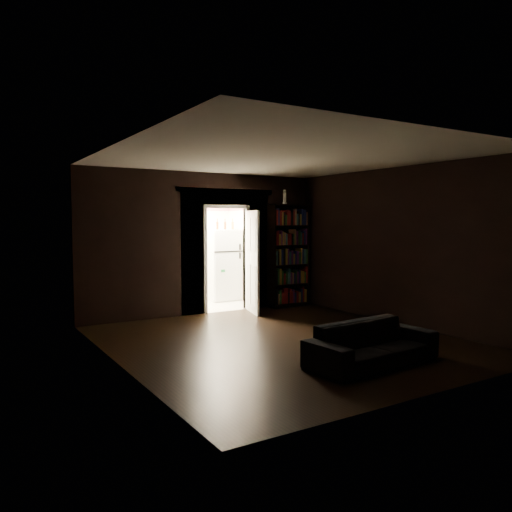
{
  "coord_description": "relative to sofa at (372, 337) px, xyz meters",
  "views": [
    {
      "loc": [
        -4.29,
        -6.18,
        1.84
      ],
      "look_at": [
        0.07,
        0.9,
        1.26
      ],
      "focal_mm": 35.0,
      "sensor_mm": 36.0,
      "label": 1
    }
  ],
  "objects": [
    {
      "name": "bottles",
      "position": [
        0.84,
        5.59,
        1.42
      ],
      "size": [
        0.6,
        0.32,
        0.25
      ],
      "primitive_type": "cube",
      "rotation": [
        0.0,
        0.0,
        -0.42
      ],
      "color": "black",
      "rests_on": "refrigerator"
    },
    {
      "name": "room_walls",
      "position": [
        -0.3,
        2.66,
        1.33
      ],
      "size": [
        5.02,
        5.61,
        2.84
      ],
      "color": "black",
      "rests_on": "ground"
    },
    {
      "name": "kitchen_alcove",
      "position": [
        0.21,
        5.46,
        0.86
      ],
      "size": [
        2.2,
        1.8,
        2.6
      ],
      "color": "#BDB5A5",
      "rests_on": "ground"
    },
    {
      "name": "door",
      "position": [
        0.56,
        3.91,
        0.67
      ],
      "size": [
        0.28,
        0.83,
        2.05
      ],
      "primitive_type": "cube",
      "rotation": [
        0.0,
        0.0,
        1.3
      ],
      "color": "white",
      "rests_on": "ground"
    },
    {
      "name": "bookshelf",
      "position": [
        1.63,
        4.18,
        0.75
      ],
      "size": [
        0.91,
        0.36,
        2.2
      ],
      "primitive_type": "cube",
      "rotation": [
        0.0,
        0.0,
        0.05
      ],
      "color": "black",
      "rests_on": "ground"
    },
    {
      "name": "sofa",
      "position": [
        0.0,
        0.0,
        0.0
      ],
      "size": [
        1.89,
        0.94,
        0.71
      ],
      "primitive_type": "imported",
      "rotation": [
        0.0,
        0.0,
        0.08
      ],
      "color": "black",
      "rests_on": "ground"
    },
    {
      "name": "figurine",
      "position": [
        1.5,
        4.13,
        2.0
      ],
      "size": [
        0.11,
        0.11,
        0.31
      ],
      "primitive_type": "cube",
      "rotation": [
        0.0,
        0.0,
        -0.03
      ],
      "color": "white",
      "rests_on": "bookshelf"
    },
    {
      "name": "refrigerator",
      "position": [
        0.81,
        5.7,
        0.47
      ],
      "size": [
        0.89,
        0.85,
        1.65
      ],
      "primitive_type": "cube",
      "rotation": [
        0.0,
        0.0,
        0.26
      ],
      "color": "white",
      "rests_on": "ground"
    },
    {
      "name": "ground",
      "position": [
        -0.29,
        1.59,
        -0.35
      ],
      "size": [
        5.5,
        5.5,
        0.0
      ],
      "primitive_type": "plane",
      "color": "black",
      "rests_on": "ground"
    }
  ]
}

